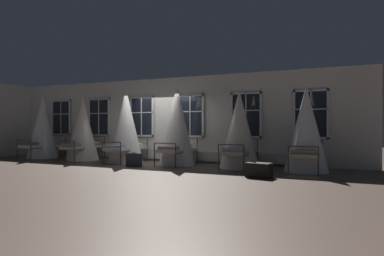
# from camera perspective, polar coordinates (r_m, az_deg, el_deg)

# --- Properties ---
(ground) EXTENTS (27.86, 27.86, 0.00)m
(ground) POSITION_cam_1_polar(r_m,az_deg,el_deg) (12.38, -6.93, -6.00)
(ground) COLOR #4C3D33
(back_wall_with_windows) EXTENTS (14.93, 0.10, 3.26)m
(back_wall_with_windows) POSITION_cam_1_polar(r_m,az_deg,el_deg) (13.33, -4.35, 1.46)
(back_wall_with_windows) COLOR silver
(back_wall_with_windows) RESTS_ON ground
(window_bank) EXTENTS (11.93, 0.10, 2.50)m
(window_bank) POSITION_cam_1_polar(r_m,az_deg,el_deg) (13.23, -4.60, -1.51)
(window_bank) COLOR black
(window_bank) RESTS_ON ground
(cot_first) EXTENTS (1.31, 1.85, 2.64)m
(cot_first) POSITION_cam_1_polar(r_m,az_deg,el_deg) (15.76, -24.03, -0.00)
(cot_first) COLOR #4C3323
(cot_first) RESTS_ON ground
(cot_second) EXTENTS (1.31, 1.85, 2.55)m
(cot_second) POSITION_cam_1_polar(r_m,az_deg,el_deg) (14.24, -18.06, -0.19)
(cot_second) COLOR #4C3323
(cot_second) RESTS_ON ground
(cot_third) EXTENTS (1.31, 1.84, 2.79)m
(cot_third) POSITION_cam_1_polar(r_m,az_deg,el_deg) (12.89, -11.13, 0.28)
(cot_third) COLOR #4C3323
(cot_third) RESTS_ON ground
(cot_fourth) EXTENTS (1.31, 1.83, 2.79)m
(cot_fourth) POSITION_cam_1_polar(r_m,az_deg,el_deg) (11.82, -2.57, 0.30)
(cot_fourth) COLOR #4C3323
(cot_fourth) RESTS_ON ground
(cot_fifth) EXTENTS (1.31, 1.83, 2.54)m
(cot_fifth) POSITION_cam_1_polar(r_m,az_deg,el_deg) (11.05, 8.02, -0.36)
(cot_fifth) COLOR #4C3323
(cot_fifth) RESTS_ON ground
(cot_sixth) EXTENTS (1.31, 1.83, 2.58)m
(cot_sixth) POSITION_cam_1_polar(r_m,az_deg,el_deg) (10.60, 18.78, -0.27)
(cot_sixth) COLOR #4C3323
(cot_sixth) RESTS_ON ground
(rug_first) EXTENTS (0.82, 0.58, 0.01)m
(rug_first) POSITION_cam_1_polar(r_m,az_deg,el_deg) (15.03, -27.59, -4.90)
(rug_first) COLOR brown
(rug_first) RESTS_ON ground
(rug_sixth) EXTENTS (0.82, 0.59, 0.01)m
(rug_sixth) POSITION_cam_1_polar(r_m,az_deg,el_deg) (9.45, 18.35, -7.94)
(rug_sixth) COLOR #8E7A5B
(rug_sixth) RESTS_ON ground
(suitcase_dark) EXTENTS (0.58, 0.26, 0.47)m
(suitcase_dark) POSITION_cam_1_polar(r_m,az_deg,el_deg) (11.53, -9.81, -5.36)
(suitcase_dark) COLOR #2D3342
(suitcase_dark) RESTS_ON ground
(travel_trunk) EXTENTS (0.70, 0.50, 0.39)m
(travel_trunk) POSITION_cam_1_polar(r_m,az_deg,el_deg) (9.17, 11.29, -7.00)
(travel_trunk) COLOR black
(travel_trunk) RESTS_ON ground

